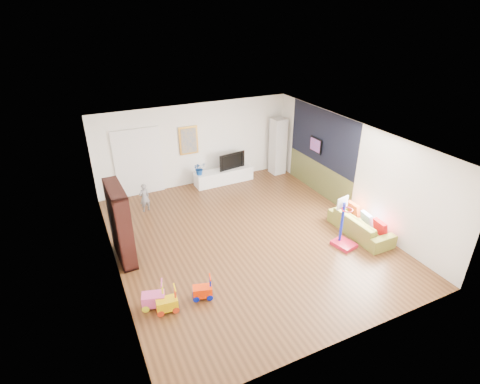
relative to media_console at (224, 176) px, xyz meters
name	(u,v)px	position (x,y,z in m)	size (l,w,h in m)	color
floor	(247,237)	(-0.81, -3.37, -0.23)	(6.50, 7.50, 0.00)	brown
ceiling	(248,139)	(-0.81, -3.37, 2.47)	(6.50, 7.50, 0.00)	white
wall_back	(196,145)	(-0.81, 0.38, 1.12)	(6.50, 0.00, 2.70)	white
wall_front	(348,284)	(-0.81, -7.12, 1.12)	(6.50, 0.00, 2.70)	silver
wall_left	(110,221)	(-4.06, -3.37, 1.12)	(0.00, 7.50, 2.70)	silver
wall_right	(351,169)	(2.44, -3.37, 1.12)	(0.00, 7.50, 2.70)	silver
navy_accent	(322,137)	(2.43, -1.97, 1.62)	(0.01, 3.20, 1.70)	black
olive_wainscot	(318,178)	(2.43, -1.97, 0.27)	(0.01, 3.20, 1.00)	brown
doorway	(139,163)	(-2.71, 0.34, 0.82)	(1.45, 0.06, 2.10)	white
painting_back	(189,140)	(-1.06, 0.34, 1.32)	(0.62, 0.06, 0.92)	gold
artwork_right	(316,145)	(2.36, -1.77, 1.32)	(0.04, 0.56, 0.46)	#7F3F8C
media_console	(224,176)	(0.00, 0.00, 0.00)	(2.01, 0.50, 0.47)	white
tall_cabinet	(278,146)	(2.06, -0.04, 0.76)	(0.46, 0.46, 1.99)	silver
bookshelf	(120,224)	(-3.81, -2.85, 0.70)	(0.33, 1.27, 1.86)	black
sofa	(360,225)	(1.97, -4.50, 0.03)	(1.84, 0.72, 0.54)	olive
basketball_hoop	(347,224)	(1.24, -4.76, 0.42)	(0.45, 0.55, 1.31)	red
ride_on_yellow	(167,300)	(-3.38, -5.03, 0.04)	(0.42, 0.26, 0.56)	#DDB002
ride_on_orange	(202,288)	(-2.62, -4.98, 0.03)	(0.39, 0.24, 0.52)	#F92E00
ride_on_pink	(153,295)	(-3.60, -4.81, 0.07)	(0.45, 0.28, 0.60)	#D4468D
child	(144,197)	(-2.86, -0.82, 0.20)	(0.32, 0.21, 0.87)	slate
tv	(231,160)	(0.28, 0.04, 0.52)	(0.97, 0.13, 0.56)	black
vase_plant	(199,168)	(-0.87, -0.02, 0.45)	(0.38, 0.33, 0.42)	navy
pillow_left	(380,228)	(2.13, -5.00, 0.19)	(0.11, 0.41, 0.41)	#B60D11
pillow_center	(367,219)	(2.12, -4.54, 0.19)	(0.10, 0.39, 0.39)	silver
pillow_right	(354,209)	(2.17, -3.96, 0.19)	(0.10, 0.39, 0.39)	#C9421A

